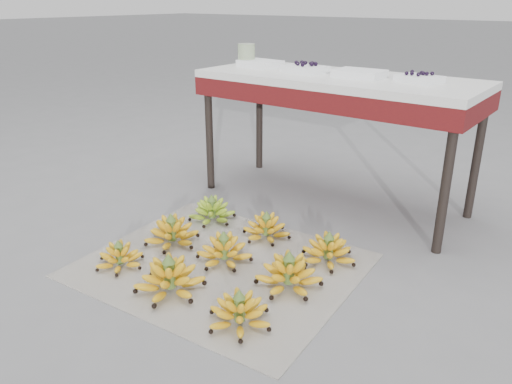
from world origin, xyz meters
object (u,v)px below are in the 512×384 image
Objects in this scene: bunch_front_center at (170,279)px; bunch_front_right at (239,313)px; bunch_mid_center at (224,251)px; glass_jar at (246,55)px; newspaper_mat at (221,265)px; tray_far_left at (260,64)px; bunch_back_left at (212,212)px; bunch_back_right at (328,251)px; vendor_table at (336,91)px; tray_far_right at (419,78)px; tray_right at (359,74)px; bunch_mid_right at (289,274)px; bunch_mid_left at (172,233)px; tray_left at (305,69)px; bunch_front_left at (120,257)px; bunch_back_center at (266,228)px.

bunch_front_right is (0.39, -0.00, -0.01)m from bunch_front_center.
bunch_front_right is 0.51m from bunch_mid_center.
glass_jar reaches higher than bunch_front_right.
glass_jar is at bearing 128.56° from bunch_front_center.
newspaper_mat is 4.41× the size of tray_far_left.
bunch_back_right reaches higher than bunch_back_left.
bunch_mid_center is at bearing -91.23° from vendor_table.
tray_far_right is (0.47, 0.03, 0.11)m from vendor_table.
tray_right is (-0.21, 1.35, 0.75)m from bunch_front_right.
bunch_mid_right reaches higher than bunch_back_left.
newspaper_mat is 1.46m from tray_far_left.
newspaper_mat is at bearing 18.45° from bunch_mid_left.
tray_left is 0.35m from tray_right.
bunch_mid_left is at bearing 174.32° from bunch_mid_right.
bunch_back_left is 1.13× the size of tray_far_left.
vendor_table is 0.70m from glass_jar.
bunch_mid_left is 1.26m from vendor_table.
vendor_table is (0.39, 0.69, 0.64)m from bunch_back_left.
bunch_back_left is at bearing 115.55° from bunch_mid_left.
bunch_front_center is at bearing -23.86° from bunch_mid_left.
bunch_front_left is at bearing 172.86° from bunch_front_right.
tray_left is (0.16, 1.01, 0.75)m from bunch_mid_left.
tray_far_left and tray_right have the same top height.
bunch_front_center reaches higher than bunch_front_left.
bunch_mid_right is 1.36m from tray_left.
bunch_front_right is at bearing -28.59° from bunch_back_left.
tray_far_left is (-0.93, 1.38, 0.75)m from bunch_front_right.
bunch_mid_right is 1.29m from tray_far_right.
glass_jar reaches higher than vendor_table.
bunch_front_right is 1.07× the size of tray_left.
bunch_mid_left is 1.29× the size of tray_far_left.
tray_far_right is at bearing 0.88° from glass_jar.
vendor_table is at bearing -1.22° from glass_jar.
bunch_mid_right is at bearing -10.12° from bunch_back_left.
newspaper_mat is at bearing -79.10° from tray_left.
tray_right reaches higher than bunch_mid_center.
glass_jar is (-0.66, 1.02, 0.80)m from bunch_mid_center.
newspaper_mat is 3.90× the size of bunch_back_left.
bunch_back_right is at bearing 40.66° from newspaper_mat.
bunch_back_left is at bearing 175.66° from bunch_back_right.
bunch_back_left is 1.13× the size of bunch_back_right.
bunch_mid_left reaches higher than bunch_back_left.
bunch_mid_center is 0.49m from bunch_back_left.
bunch_back_right is (0.40, 0.30, -0.00)m from bunch_mid_center.
bunch_back_center is (0.38, 0.67, 0.01)m from bunch_front_left.
bunch_front_right is at bearing 12.97° from bunch_front_center.
bunch_mid_left reaches higher than bunch_back_right.
newspaper_mat is at bearing -92.15° from bunch_mid_center.
tray_far_right is (0.86, 1.38, 0.76)m from bunch_front_left.
tray_left reaches higher than bunch_back_center.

